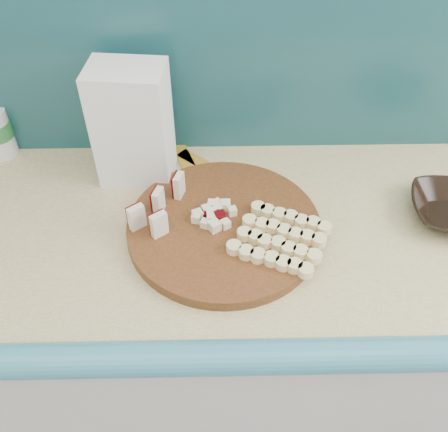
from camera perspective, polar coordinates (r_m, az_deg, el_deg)
kitchen_counter at (r=1.40m, az=-1.22°, el=-14.25°), size 2.20×0.63×0.91m
backsplash at (r=1.12m, az=-1.86°, el=18.55°), size 2.20×0.02×0.50m
cutting_board at (r=1.02m, az=0.00°, el=-1.28°), size 0.52×0.52×0.02m
apple_wedges at (r=1.02m, az=-7.56°, el=1.10°), size 0.11×0.15×0.05m
apple_chunks at (r=1.01m, az=-1.28°, el=0.01°), size 0.07×0.07×0.02m
banana_slices at (r=0.98m, az=6.49°, el=-2.45°), size 0.21×0.20×0.02m
flour_bag at (r=1.10m, az=-10.40°, el=10.14°), size 0.17×0.13×0.27m
banana_peel at (r=1.19m, az=-4.72°, el=6.12°), size 0.21×0.17×0.01m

